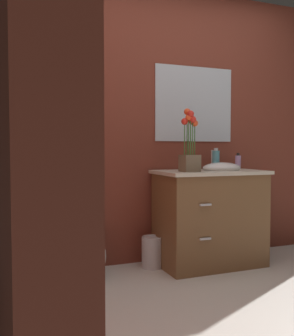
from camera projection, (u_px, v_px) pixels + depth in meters
ground_plane at (270, 324)px, 2.29m from camera, size 9.58×9.58×0.00m
wall_back at (185, 126)px, 3.68m from camera, size 4.47×0.05×2.50m
toilet at (80, 249)px, 3.05m from camera, size 0.38×0.59×0.69m
vanity_cabinet at (210, 216)px, 3.45m from camera, size 0.94×0.56×1.02m
flower_vase at (190, 149)px, 3.23m from camera, size 0.14×0.14×0.53m
soap_bottle at (216, 160)px, 3.59m from camera, size 0.07×0.07×0.20m
lotion_bottle at (238, 162)px, 3.66m from camera, size 0.05×0.05×0.15m
trash_bin at (152, 252)px, 3.37m from camera, size 0.18×0.18×0.27m
wall_poster at (72, 107)px, 3.25m from camera, size 0.40×0.01×0.43m
wall_mirror at (194, 104)px, 3.67m from camera, size 0.80×0.01×0.70m
hanging_towel at (6, 125)px, 2.29m from camera, size 0.03×0.28×0.52m
toilet_paper_roll at (14, 200)px, 2.67m from camera, size 0.11×0.11×0.11m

